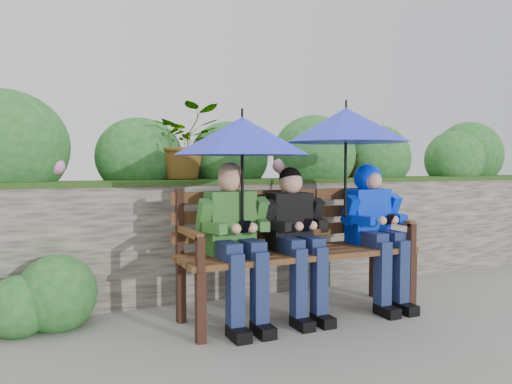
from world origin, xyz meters
name	(u,v)px	position (x,y,z in m)	size (l,w,h in m)	color
ground	(261,315)	(0.00, 0.00, 0.00)	(60.00, 60.00, 0.00)	slate
garden_backdrop	(188,213)	(-0.12, 1.57, 0.65)	(8.00, 2.88, 1.86)	#484540
park_bench	(295,242)	(0.26, -0.06, 0.56)	(1.87, 0.55, 0.99)	black
boy_left	(235,234)	(-0.28, -0.15, 0.67)	(0.51, 0.59, 1.18)	#326424
boy_middle	(296,232)	(0.22, -0.15, 0.65)	(0.48, 0.56, 1.15)	black
boy_right	(374,220)	(0.96, -0.14, 0.71)	(0.50, 0.61, 1.17)	#000DD9
umbrella_left	(242,136)	(-0.23, -0.17, 1.37)	(1.00, 1.00, 0.83)	#252FE9
umbrella_right	(346,125)	(0.65, -0.16, 1.47)	(0.99, 0.99, 0.92)	#252FE9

